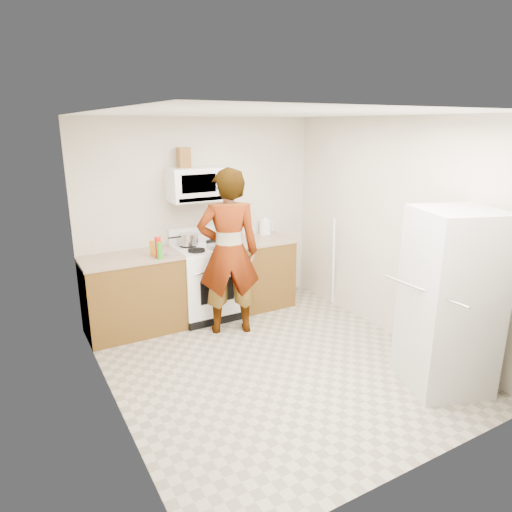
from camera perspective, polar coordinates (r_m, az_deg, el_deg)
floor at (r=4.91m, az=2.21°, el=-13.21°), size 3.60×3.60×0.00m
back_wall at (r=5.99m, az=-6.74°, el=4.90°), size 3.20×0.02×2.50m
right_wall at (r=5.42m, az=16.83°, el=3.14°), size 0.02×3.60×2.50m
cabinet_left at (r=5.61m, az=-15.09°, el=-4.82°), size 1.12×0.62×0.90m
counter_left at (r=5.47m, az=-15.44°, el=-0.24°), size 1.14×0.64×0.03m
cabinet_right at (r=6.22m, az=0.37°, el=-2.17°), size 0.80×0.62×0.90m
counter_right at (r=6.09m, az=0.38°, el=2.00°), size 0.82×0.64×0.03m
gas_range at (r=5.87m, az=-6.21°, el=-3.03°), size 0.76×0.65×1.13m
microwave at (r=5.71m, az=-7.10°, el=8.93°), size 0.76×0.38×0.40m
person at (r=5.28m, az=-3.44°, el=0.43°), size 0.83×0.68×1.96m
fridge at (r=4.55m, az=23.08°, el=-5.19°), size 0.90×0.90×1.70m
kettle at (r=6.35m, az=1.14°, el=3.66°), size 0.22×0.22×0.19m
jug at (r=5.65m, az=-9.04°, el=12.04°), size 0.14×0.14×0.24m
saucepan at (r=5.78m, az=-8.43°, el=2.10°), size 0.29×0.29×0.13m
tray at (r=5.67m, az=-4.74°, el=1.27°), size 0.25×0.16×0.05m
bottle_spray at (r=5.31m, az=-12.14°, el=1.05°), size 0.09×0.09×0.24m
bottle_hot_sauce at (r=5.43m, az=-12.84°, el=0.97°), size 0.06×0.06×0.17m
bottle_green_cap at (r=5.25m, az=-11.96°, el=0.64°), size 0.07×0.07×0.19m
pot_lid at (r=5.38m, az=-11.17°, el=0.06°), size 0.33×0.33×0.01m
broom at (r=6.18m, az=9.66°, el=-0.78°), size 0.21×0.20×1.25m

